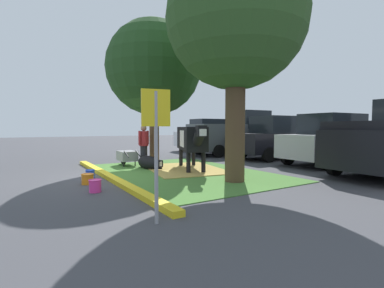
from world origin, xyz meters
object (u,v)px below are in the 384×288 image
cow_holstein (192,139)px  pickup_truck_maroon (236,134)px  calf_lying (149,163)px  hatchback_white (210,135)px  sedan_blue (277,138)px  sedan_silver (331,140)px  bucket_blue (90,175)px  wheelbarrow (127,156)px  parking_sign (156,130)px  bucket_pink (95,186)px  shade_tree_right (236,20)px  shade_tree_left (154,68)px  person_handler (144,145)px  bucket_orange (88,179)px

cow_holstein → pickup_truck_maroon: (-3.64, 5.17, 0.02)m
calf_lying → hatchback_white: hatchback_white is taller
sedan_blue → sedan_silver: same height
bucket_blue → calf_lying: bearing=114.5°
wheelbarrow → parking_sign: (6.56, -1.76, 1.07)m
bucket_pink → sedan_blue: bearing=105.8°
shade_tree_right → wheelbarrow: size_ratio=3.89×
shade_tree_left → person_handler: bearing=-64.0°
person_handler → bucket_orange: bearing=-48.3°
pickup_truck_maroon → shade_tree_right: bearing=-41.2°
calf_lying → cow_holstein: bearing=50.1°
parking_sign → hatchback_white: parking_sign is taller
bucket_orange → pickup_truck_maroon: bearing=115.8°
person_handler → shade_tree_right: bearing=14.0°
pickup_truck_maroon → calf_lying: bearing=-67.3°
parking_sign → bucket_pink: (-2.68, -0.31, -1.31)m
bucket_pink → pickup_truck_maroon: 10.30m
shade_tree_right → parking_sign: (1.91, -3.21, -2.87)m
wheelbarrow → bucket_pink: 4.40m
parking_sign → sedan_blue: 10.20m
bucket_orange → hatchback_white: (-7.03, 9.01, 0.84)m
calf_lying → bucket_blue: 2.45m
cow_holstein → bucket_blue: cow_holstein is taller
bucket_blue → bucket_orange: size_ratio=0.89×
bucket_blue → sedan_blue: (-0.97, 8.82, 0.83)m
sedan_silver → shade_tree_right: bearing=-83.3°
cow_holstein → sedan_blue: (-0.94, 5.42, -0.11)m
cow_holstein → sedan_blue: bearing=99.9°
bucket_orange → sedan_silver: bearing=82.7°
calf_lying → bucket_pink: bearing=-43.2°
shade_tree_left → calf_lying: (0.90, -0.62, -3.54)m
sedan_blue → shade_tree_right: bearing=-58.9°
bucket_orange → sedan_blue: 9.18m
shade_tree_left → bucket_pink: (3.51, -3.07, -3.63)m
parking_sign → hatchback_white: bearing=140.9°
bucket_orange → hatchback_white: 11.46m
cow_holstein → pickup_truck_maroon: size_ratio=0.55×
parking_sign → bucket_blue: (-4.28, -0.09, -1.31)m
bucket_pink → sedan_silver: bearing=89.2°
wheelbarrow → sedan_silver: size_ratio=0.36×
shade_tree_right → pickup_truck_maroon: bearing=138.8°
bucket_pink → sedan_silver: size_ratio=0.07×
shade_tree_left → pickup_truck_maroon: shade_tree_left is taller
shade_tree_right → sedan_blue: (-3.34, 5.53, -3.34)m
hatchback_white → pickup_truck_maroon: bearing=-5.2°
sedan_silver → calf_lying: bearing=-112.4°
bucket_blue → sedan_blue: bearing=96.3°
parking_sign → person_handler: bearing=159.6°
bucket_blue → bucket_pink: bucket_blue is taller
cow_holstein → wheelbarrow: cow_holstein is taller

